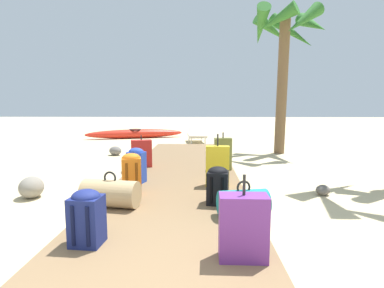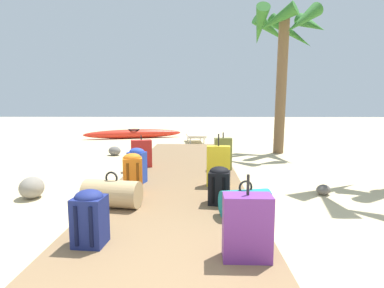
{
  "view_description": "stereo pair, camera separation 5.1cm",
  "coord_description": "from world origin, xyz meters",
  "px_view_note": "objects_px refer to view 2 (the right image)",
  "views": [
    {
      "loc": [
        0.37,
        -1.69,
        1.34
      ],
      "look_at": [
        0.19,
        4.5,
        0.55
      ],
      "focal_mm": 28.4,
      "sensor_mm": 36.0,
      "label": 1
    },
    {
      "loc": [
        0.31,
        -1.69,
        1.34
      ],
      "look_at": [
        0.19,
        4.5,
        0.55
      ],
      "focal_mm": 28.4,
      "sensor_mm": 36.0,
      "label": 2
    }
  ],
  "objects_px": {
    "backpack_black": "(219,184)",
    "suitcase_red": "(141,154)",
    "suitcase_yellow": "(218,166)",
    "suitcase_olive": "(223,154)",
    "backpack_navy": "(90,216)",
    "lounge_chair": "(196,134)",
    "suitcase_purple": "(247,227)",
    "backpack_blue": "(137,164)",
    "kayak": "(134,134)",
    "duffel_bag_tan": "(112,194)",
    "palm_tree_far_right": "(285,40)",
    "backpack_orange": "(133,173)",
    "duffel_bag_teal": "(245,203)"
  },
  "relations": [
    {
      "from": "suitcase_purple",
      "to": "duffel_bag_teal",
      "type": "bearing_deg",
      "value": 81.93
    },
    {
      "from": "suitcase_yellow",
      "to": "backpack_orange",
      "type": "height_order",
      "value": "suitcase_yellow"
    },
    {
      "from": "duffel_bag_teal",
      "to": "suitcase_olive",
      "type": "relative_size",
      "value": 0.83
    },
    {
      "from": "backpack_blue",
      "to": "backpack_navy",
      "type": "xyz_separation_m",
      "value": [
        0.02,
        -2.25,
        -0.03
      ]
    },
    {
      "from": "backpack_black",
      "to": "suitcase_red",
      "type": "distance_m",
      "value": 2.74
    },
    {
      "from": "backpack_blue",
      "to": "kayak",
      "type": "relative_size",
      "value": 0.15
    },
    {
      "from": "suitcase_olive",
      "to": "backpack_navy",
      "type": "xyz_separation_m",
      "value": [
        -1.47,
        -3.28,
        -0.05
      ]
    },
    {
      "from": "duffel_bag_tan",
      "to": "lounge_chair",
      "type": "distance_m",
      "value": 7.23
    },
    {
      "from": "backpack_black",
      "to": "backpack_navy",
      "type": "relative_size",
      "value": 0.95
    },
    {
      "from": "backpack_blue",
      "to": "duffel_bag_tan",
      "type": "bearing_deg",
      "value": -93.31
    },
    {
      "from": "suitcase_olive",
      "to": "duffel_bag_teal",
      "type": "bearing_deg",
      "value": -88.85
    },
    {
      "from": "duffel_bag_teal",
      "to": "backpack_navy",
      "type": "relative_size",
      "value": 1.19
    },
    {
      "from": "backpack_navy",
      "to": "suitcase_olive",
      "type": "bearing_deg",
      "value": 65.9
    },
    {
      "from": "duffel_bag_teal",
      "to": "backpack_orange",
      "type": "relative_size",
      "value": 1.03
    },
    {
      "from": "duffel_bag_teal",
      "to": "lounge_chair",
      "type": "distance_m",
      "value": 7.47
    },
    {
      "from": "kayak",
      "to": "suitcase_purple",
      "type": "bearing_deg",
      "value": -73.05
    },
    {
      "from": "duffel_bag_teal",
      "to": "backpack_blue",
      "type": "height_order",
      "value": "backpack_blue"
    },
    {
      "from": "backpack_black",
      "to": "backpack_blue",
      "type": "xyz_separation_m",
      "value": [
        -1.27,
        1.06,
        0.05
      ]
    },
    {
      "from": "suitcase_olive",
      "to": "lounge_chair",
      "type": "relative_size",
      "value": 0.47
    },
    {
      "from": "suitcase_purple",
      "to": "backpack_navy",
      "type": "relative_size",
      "value": 1.39
    },
    {
      "from": "backpack_black",
      "to": "kayak",
      "type": "bearing_deg",
      "value": 108.8
    },
    {
      "from": "suitcase_yellow",
      "to": "suitcase_purple",
      "type": "bearing_deg",
      "value": -87.94
    },
    {
      "from": "backpack_navy",
      "to": "lounge_chair",
      "type": "distance_m",
      "value": 8.25
    },
    {
      "from": "suitcase_purple",
      "to": "suitcase_yellow",
      "type": "bearing_deg",
      "value": 92.06
    },
    {
      "from": "backpack_black",
      "to": "palm_tree_far_right",
      "type": "distance_m",
      "value": 5.83
    },
    {
      "from": "backpack_orange",
      "to": "suitcase_red",
      "type": "xyz_separation_m",
      "value": [
        -0.24,
        1.95,
        -0.03
      ]
    },
    {
      "from": "duffel_bag_tan",
      "to": "lounge_chair",
      "type": "bearing_deg",
      "value": 82.08
    },
    {
      "from": "duffel_bag_tan",
      "to": "lounge_chair",
      "type": "height_order",
      "value": "lounge_chair"
    },
    {
      "from": "suitcase_red",
      "to": "backpack_navy",
      "type": "distance_m",
      "value": 3.52
    },
    {
      "from": "lounge_chair",
      "to": "suitcase_red",
      "type": "bearing_deg",
      "value": -103.1
    },
    {
      "from": "backpack_blue",
      "to": "suitcase_yellow",
      "type": "bearing_deg",
      "value": -7.92
    },
    {
      "from": "suitcase_yellow",
      "to": "duffel_bag_tan",
      "type": "relative_size",
      "value": 1.1
    },
    {
      "from": "backpack_black",
      "to": "suitcase_red",
      "type": "bearing_deg",
      "value": 121.61
    },
    {
      "from": "backpack_blue",
      "to": "suitcase_olive",
      "type": "relative_size",
      "value": 0.78
    },
    {
      "from": "duffel_bag_tan",
      "to": "backpack_black",
      "type": "bearing_deg",
      "value": 6.53
    },
    {
      "from": "suitcase_red",
      "to": "backpack_blue",
      "type": "bearing_deg",
      "value": -82.69
    },
    {
      "from": "backpack_black",
      "to": "backpack_blue",
      "type": "height_order",
      "value": "backpack_blue"
    },
    {
      "from": "duffel_bag_tan",
      "to": "suitcase_purple",
      "type": "xyz_separation_m",
      "value": [
        1.47,
        -1.26,
        0.1
      ]
    },
    {
      "from": "suitcase_yellow",
      "to": "suitcase_olive",
      "type": "distance_m",
      "value": 1.22
    },
    {
      "from": "backpack_orange",
      "to": "suitcase_olive",
      "type": "distance_m",
      "value": 2.22
    },
    {
      "from": "lounge_chair",
      "to": "kayak",
      "type": "xyz_separation_m",
      "value": [
        -2.56,
        1.51,
        -0.14
      ]
    },
    {
      "from": "suitcase_yellow",
      "to": "lounge_chair",
      "type": "bearing_deg",
      "value": 93.64
    },
    {
      "from": "backpack_blue",
      "to": "backpack_navy",
      "type": "bearing_deg",
      "value": -89.43
    },
    {
      "from": "palm_tree_far_right",
      "to": "lounge_chair",
      "type": "bearing_deg",
      "value": 136.29
    },
    {
      "from": "suitcase_olive",
      "to": "kayak",
      "type": "bearing_deg",
      "value": 115.86
    },
    {
      "from": "kayak",
      "to": "backpack_orange",
      "type": "bearing_deg",
      "value": -78.17
    },
    {
      "from": "lounge_chair",
      "to": "suitcase_olive",
      "type": "bearing_deg",
      "value": -83.5
    },
    {
      "from": "backpack_navy",
      "to": "palm_tree_far_right",
      "type": "distance_m",
      "value": 7.29
    },
    {
      "from": "backpack_orange",
      "to": "duffel_bag_tan",
      "type": "xyz_separation_m",
      "value": [
        -0.15,
        -0.53,
        -0.14
      ]
    },
    {
      "from": "suitcase_yellow",
      "to": "lounge_chair",
      "type": "xyz_separation_m",
      "value": [
        -0.39,
        6.13,
        -0.07
      ]
    }
  ]
}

